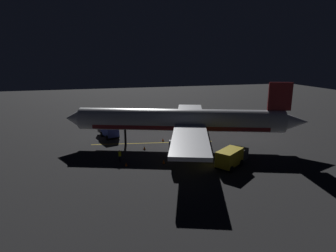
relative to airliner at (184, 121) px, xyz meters
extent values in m
cube|color=#28282A|center=(0.20, 0.57, -4.29)|extent=(180.00, 180.00, 0.20)
cube|color=gold|center=(2.88, 4.57, -4.19)|extent=(3.62, 20.46, 0.01)
cylinder|color=silver|center=(0.20, 0.57, 0.20)|extent=(14.28, 32.43, 3.58)
cube|color=maroon|center=(0.20, 0.57, -0.78)|extent=(12.48, 27.68, 0.64)
cone|color=silver|center=(6.01, 17.21, 0.20)|extent=(4.25, 3.86, 3.51)
cone|color=silver|center=(-5.78, -16.57, 0.20)|extent=(4.46, 5.12, 3.22)
cube|color=maroon|center=(-4.92, -14.11, 4.19)|extent=(1.53, 3.52, 4.41)
cube|color=silver|center=(-9.10, 2.07, -0.34)|extent=(15.71, 9.46, 0.50)
cylinder|color=slate|center=(-8.00, 2.95, -1.74)|extent=(3.04, 3.71, 2.10)
cube|color=silver|center=(8.41, -4.04, -0.34)|extent=(15.71, 9.46, 0.50)
cylinder|color=slate|center=(8.10, -2.67, -1.74)|extent=(3.04, 3.71, 2.10)
cylinder|color=black|center=(3.20, 9.17, -2.89)|extent=(0.46, 0.46, 2.60)
cylinder|color=black|center=(-2.70, -1.23, -2.89)|extent=(0.46, 0.46, 2.60)
cylinder|color=black|center=(1.35, -2.64, -2.89)|extent=(0.46, 0.46, 2.60)
cube|color=navy|center=(8.15, 11.43, -2.79)|extent=(4.29, 3.18, 1.91)
cube|color=#38383D|center=(10.82, 12.30, -2.99)|extent=(2.33, 2.45, 1.50)
cylinder|color=black|center=(9.42, 11.84, -3.74)|extent=(1.57, 2.48, 0.90)
cylinder|color=black|center=(6.88, 11.02, -3.74)|extent=(1.57, 2.48, 0.90)
cube|color=gold|center=(-10.63, -2.97, -2.73)|extent=(4.16, 4.61, 2.03)
cube|color=#38383D|center=(-8.87, -5.38, -2.99)|extent=(2.67, 2.63, 1.50)
cylinder|color=black|center=(-9.77, -4.15, -3.74)|extent=(2.39, 2.09, 0.90)
cylinder|color=black|center=(-11.50, -1.80, -3.74)|extent=(2.39, 2.09, 0.90)
cylinder|color=black|center=(-4.67, 10.89, -3.76)|extent=(0.32, 0.32, 0.85)
cylinder|color=yellow|center=(-4.67, 10.89, -3.01)|extent=(0.40, 0.40, 0.65)
sphere|color=tan|center=(-4.67, 10.89, -2.57)|extent=(0.24, 0.24, 0.24)
cone|color=#EA590F|center=(-6.59, 10.26, -3.91)|extent=(0.36, 0.36, 0.55)
cube|color=black|center=(-6.59, 10.26, -4.17)|extent=(0.50, 0.50, 0.03)
cone|color=#EA590F|center=(-6.94, 5.11, -3.91)|extent=(0.36, 0.36, 0.55)
cube|color=black|center=(-6.94, 5.11, -4.17)|extent=(0.50, 0.50, 0.03)
cone|color=#EA590F|center=(3.49, 2.62, -3.91)|extent=(0.36, 0.36, 0.55)
cube|color=black|center=(3.49, 2.62, -4.17)|extent=(0.50, 0.50, 0.03)
cone|color=#EA590F|center=(-0.18, 6.58, -3.91)|extent=(0.36, 0.36, 0.55)
cube|color=black|center=(-0.18, 6.58, -4.17)|extent=(0.50, 0.50, 0.03)
camera|label=1|loc=(-43.07, 14.20, 10.35)|focal=30.56mm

